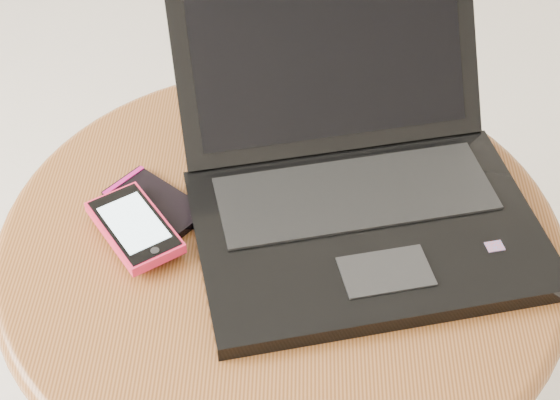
{
  "coord_description": "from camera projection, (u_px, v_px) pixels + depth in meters",
  "views": [
    {
      "loc": [
        -0.04,
        -0.81,
        1.25
      ],
      "look_at": [
        -0.06,
        -0.12,
        0.59
      ],
      "focal_mm": 55.47,
      "sensor_mm": 36.0,
      "label": 1
    }
  ],
  "objects": [
    {
      "name": "phone_black",
      "position": [
        155.0,
        204.0,
        1.03
      ],
      "size": [
        0.13,
        0.12,
        0.01
      ],
      "color": "black",
      "rests_on": "table"
    },
    {
      "name": "phone_pink",
      "position": [
        134.0,
        227.0,
        0.98
      ],
      "size": [
        0.13,
        0.14,
        0.02
      ],
      "color": "#DA1F43",
      "rests_on": "phone_black"
    },
    {
      "name": "laptop",
      "position": [
        355.0,
        178.0,
        1.01
      ],
      "size": [
        0.47,
        0.48,
        0.22
      ],
      "color": "black",
      "rests_on": "table"
    },
    {
      "name": "table",
      "position": [
        281.0,
        295.0,
        1.08
      ],
      "size": [
        0.67,
        0.67,
        0.53
      ],
      "color": "brown",
      "rests_on": "ground"
    }
  ]
}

